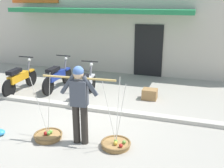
# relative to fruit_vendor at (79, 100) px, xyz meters

# --- Properties ---
(ground_plane) EXTENTS (90.00, 90.00, 0.00)m
(ground_plane) POSITION_rel_fruit_vendor_xyz_m (-0.43, 1.00, -0.98)
(ground_plane) COLOR #9E998C
(sidewalk_curb) EXTENTS (20.00, 0.24, 0.10)m
(sidewalk_curb) POSITION_rel_fruit_vendor_xyz_m (-0.43, 1.70, -0.93)
(sidewalk_curb) COLOR #BAB4A5
(sidewalk_curb) RESTS_ON ground
(fruit_vendor) EXTENTS (1.53, 0.23, 1.70)m
(fruit_vendor) POSITION_rel_fruit_vendor_xyz_m (0.00, 0.00, 0.00)
(fruit_vendor) COLOR #2D2823
(fruit_vendor) RESTS_ON ground
(fruit_basket_left_side) EXTENTS (0.63, 0.63, 1.45)m
(fruit_basket_left_side) POSITION_rel_fruit_vendor_xyz_m (-0.76, -0.06, -0.90)
(fruit_basket_left_side) COLOR #9E7542
(fruit_basket_left_side) RESTS_ON ground
(fruit_basket_right_side) EXTENTS (0.63, 0.63, 1.45)m
(fruit_basket_right_side) POSITION_rel_fruit_vendor_xyz_m (0.77, 0.06, -0.90)
(fruit_basket_right_side) COLOR #9E7542
(fruit_basket_right_side) RESTS_ON ground
(motorcycle_nearest_shop) EXTENTS (0.54, 1.82, 1.09)m
(motorcycle_nearest_shop) POSITION_rel_fruit_vendor_xyz_m (-3.25, 2.39, -0.52)
(motorcycle_nearest_shop) COLOR black
(motorcycle_nearest_shop) RESTS_ON ground
(motorcycle_second_in_row) EXTENTS (0.54, 1.82, 1.09)m
(motorcycle_second_in_row) POSITION_rel_fruit_vendor_xyz_m (-2.18, 2.96, -0.52)
(motorcycle_second_in_row) COLOR black
(motorcycle_second_in_row) RESTS_ON ground
(motorcycle_third_in_row) EXTENTS (0.54, 1.82, 1.09)m
(motorcycle_third_in_row) POSITION_rel_fruit_vendor_xyz_m (-0.94, 2.44, -0.52)
(motorcycle_third_in_row) COLOR black
(motorcycle_third_in_row) RESTS_ON ground
(storefront_building) EXTENTS (13.00, 6.00, 4.20)m
(storefront_building) POSITION_rel_fruit_vendor_xyz_m (-1.57, 8.07, 1.13)
(storefront_building) COLOR beige
(storefront_building) RESTS_ON ground
(wooden_crate) EXTENTS (0.44, 0.36, 0.32)m
(wooden_crate) POSITION_rel_fruit_vendor_xyz_m (0.93, 3.02, -0.82)
(wooden_crate) COLOR olive
(wooden_crate) RESTS_ON ground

